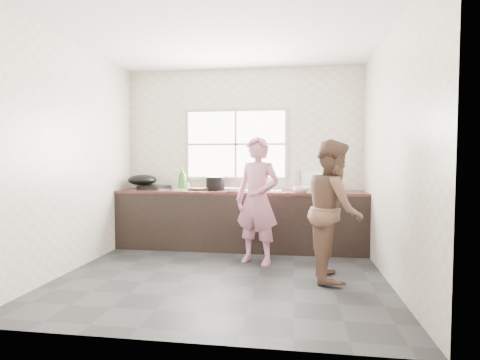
# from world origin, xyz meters

# --- Properties ---
(floor) EXTENTS (3.60, 3.20, 0.01)m
(floor) POSITION_xyz_m (0.00, 0.00, -0.01)
(floor) COLOR #2A2A2D
(floor) RESTS_ON ground
(ceiling) EXTENTS (3.60, 3.20, 0.01)m
(ceiling) POSITION_xyz_m (0.00, 0.00, 2.71)
(ceiling) COLOR silver
(ceiling) RESTS_ON wall_back
(wall_back) EXTENTS (3.60, 0.01, 2.70)m
(wall_back) POSITION_xyz_m (0.00, 1.60, 1.35)
(wall_back) COLOR beige
(wall_back) RESTS_ON ground
(wall_left) EXTENTS (0.01, 3.20, 2.70)m
(wall_left) POSITION_xyz_m (-1.80, 0.00, 1.35)
(wall_left) COLOR silver
(wall_left) RESTS_ON ground
(wall_right) EXTENTS (0.01, 3.20, 2.70)m
(wall_right) POSITION_xyz_m (1.80, 0.00, 1.35)
(wall_right) COLOR silver
(wall_right) RESTS_ON ground
(wall_front) EXTENTS (3.60, 0.01, 2.70)m
(wall_front) POSITION_xyz_m (0.00, -1.60, 1.35)
(wall_front) COLOR beige
(wall_front) RESTS_ON ground
(cabinet) EXTENTS (3.60, 0.62, 0.82)m
(cabinet) POSITION_xyz_m (0.00, 1.29, 0.41)
(cabinet) COLOR black
(cabinet) RESTS_ON floor
(countertop) EXTENTS (3.60, 0.64, 0.04)m
(countertop) POSITION_xyz_m (0.00, 1.29, 0.84)
(countertop) COLOR #361B16
(countertop) RESTS_ON cabinet
(sink) EXTENTS (0.55, 0.45, 0.02)m
(sink) POSITION_xyz_m (0.35, 1.29, 0.86)
(sink) COLOR silver
(sink) RESTS_ON countertop
(faucet) EXTENTS (0.02, 0.02, 0.30)m
(faucet) POSITION_xyz_m (0.35, 1.49, 1.01)
(faucet) COLOR silver
(faucet) RESTS_ON countertop
(window_frame) EXTENTS (1.60, 0.05, 1.10)m
(window_frame) POSITION_xyz_m (-0.10, 1.59, 1.55)
(window_frame) COLOR #9EA0A5
(window_frame) RESTS_ON wall_back
(window_glazing) EXTENTS (1.50, 0.01, 1.00)m
(window_glazing) POSITION_xyz_m (-0.10, 1.57, 1.55)
(window_glazing) COLOR white
(window_glazing) RESTS_ON window_frame
(woman) EXTENTS (0.64, 0.53, 1.50)m
(woman) POSITION_xyz_m (0.34, 0.56, 0.75)
(woman) COLOR #C37590
(woman) RESTS_ON floor
(person_side) EXTENTS (0.60, 0.76, 1.53)m
(person_side) POSITION_xyz_m (1.23, 0.05, 0.76)
(person_side) COLOR brown
(person_side) RESTS_ON floor
(cutting_board) EXTENTS (0.37, 0.37, 0.04)m
(cutting_board) POSITION_xyz_m (-0.60, 1.29, 0.88)
(cutting_board) COLOR black
(cutting_board) RESTS_ON countertop
(cleaver) EXTENTS (0.20, 0.12, 0.01)m
(cleaver) POSITION_xyz_m (-0.43, 1.29, 0.90)
(cleaver) COLOR silver
(cleaver) RESTS_ON cutting_board
(bowl_mince) EXTENTS (0.24, 0.24, 0.05)m
(bowl_mince) POSITION_xyz_m (-0.08, 1.08, 0.89)
(bowl_mince) COLOR white
(bowl_mince) RESTS_ON countertop
(bowl_crabs) EXTENTS (0.21, 0.21, 0.06)m
(bowl_crabs) POSITION_xyz_m (0.89, 1.17, 0.89)
(bowl_crabs) COLOR silver
(bowl_crabs) RESTS_ON countertop
(bowl_held) EXTENTS (0.20, 0.20, 0.06)m
(bowl_held) POSITION_xyz_m (0.40, 1.13, 0.89)
(bowl_held) COLOR white
(bowl_held) RESTS_ON countertop
(black_pot) EXTENTS (0.30, 0.30, 0.20)m
(black_pot) POSITION_xyz_m (-0.37, 1.32, 0.96)
(black_pot) COLOR black
(black_pot) RESTS_ON countertop
(plate_food) EXTENTS (0.24, 0.24, 0.02)m
(plate_food) POSITION_xyz_m (-0.90, 1.28, 0.87)
(plate_food) COLOR silver
(plate_food) RESTS_ON countertop
(bottle_green) EXTENTS (0.16, 0.16, 0.34)m
(bottle_green) POSITION_xyz_m (-0.87, 1.29, 1.03)
(bottle_green) COLOR #317727
(bottle_green) RESTS_ON countertop
(bottle_brown_tall) EXTENTS (0.08, 0.08, 0.18)m
(bottle_brown_tall) POSITION_xyz_m (-0.87, 1.44, 0.95)
(bottle_brown_tall) COLOR #4D2213
(bottle_brown_tall) RESTS_ON countertop
(bottle_brown_short) EXTENTS (0.14, 0.14, 0.17)m
(bottle_brown_short) POSITION_xyz_m (-0.37, 1.52, 0.95)
(bottle_brown_short) COLOR #421B10
(bottle_brown_short) RESTS_ON countertop
(glass_jar) EXTENTS (0.08, 0.08, 0.10)m
(glass_jar) POSITION_xyz_m (-0.81, 1.35, 0.91)
(glass_jar) COLOR silver
(glass_jar) RESTS_ON countertop
(burner) EXTENTS (0.46, 0.46, 0.06)m
(burner) POSITION_xyz_m (-1.35, 1.40, 0.89)
(burner) COLOR black
(burner) RESTS_ON countertop
(wok) EXTENTS (0.54, 0.54, 0.16)m
(wok) POSITION_xyz_m (-1.52, 1.33, 1.00)
(wok) COLOR black
(wok) RESTS_ON burner
(dish_rack) EXTENTS (0.45, 0.39, 0.29)m
(dish_rack) POSITION_xyz_m (1.04, 1.52, 1.00)
(dish_rack) COLOR silver
(dish_rack) RESTS_ON countertop
(pot_lid_left) EXTENTS (0.37, 0.37, 0.01)m
(pot_lid_left) POSITION_xyz_m (-1.21, 1.35, 0.87)
(pot_lid_left) COLOR #BABEC2
(pot_lid_left) RESTS_ON countertop
(pot_lid_right) EXTENTS (0.31, 0.31, 0.01)m
(pot_lid_right) POSITION_xyz_m (-1.25, 1.45, 0.87)
(pot_lid_right) COLOR silver
(pot_lid_right) RESTS_ON countertop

